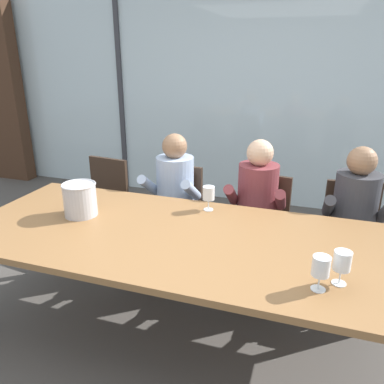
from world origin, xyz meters
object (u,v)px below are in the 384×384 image
Objects in this scene: wine_glass_by_left_taster at (342,262)px; person_maroon_top at (256,205)px; dining_table at (174,242)px; wine_glass_near_bucket at (209,194)px; chair_right_of_center at (351,230)px; ice_bucket_primary at (80,199)px; chair_center at (261,220)px; chair_near_curtain at (103,198)px; person_pale_blue_shirt at (172,195)px; wine_glass_center_pour at (321,268)px; person_charcoal_jacket at (354,217)px; chair_left_of_center at (176,207)px.

person_maroon_top is at bearing 117.85° from wine_glass_by_left_taster.
dining_table is 0.47m from wine_glass_near_bucket.
ice_bucket_primary is (-1.81, -0.94, 0.38)m from chair_right_of_center.
ice_bucket_primary is at bearing -132.57° from chair_center.
wine_glass_near_bucket is at bearing -111.18° from chair_center.
chair_near_curtain is 1.00× the size of chair_right_of_center.
wine_glass_by_left_taster is (1.29, -1.10, 0.21)m from person_pale_blue_shirt.
chair_right_of_center is 1.47m from person_pale_blue_shirt.
chair_near_curtain is 2.41m from wine_glass_center_pour.
ice_bucket_primary is at bearing -145.84° from person_maroon_top.
person_charcoal_jacket is at bearing 82.25° from wine_glass_by_left_taster.
ice_bucket_primary reaches higher than chair_near_curtain.
wine_glass_by_left_taster is at bearing -10.81° from ice_bucket_primary.
chair_right_of_center is 5.06× the size of wine_glass_center_pour.
person_charcoal_jacket is 1.10m from wine_glass_near_bucket.
chair_right_of_center is at bearing 79.24° from wine_glass_center_pour.
chair_left_of_center reaches higher than dining_table.
ice_bucket_primary reaches higher than chair_right_of_center.
person_pale_blue_shirt reaches higher than ice_bucket_primary.
chair_center is at bearing 4.44° from chair_left_of_center.
dining_table is at bearing -144.53° from chair_right_of_center.
wine_glass_near_bucket is at bearing -124.84° from person_maroon_top.
chair_left_of_center is 3.85× the size of ice_bucket_primary.
person_charcoal_jacket is 5.25× the size of ice_bucket_primary.
chair_right_of_center is (2.22, 0.00, 0.00)m from chair_near_curtain.
dining_table is 0.92m from person_maroon_top.
wine_glass_center_pour is (-0.25, -1.33, 0.38)m from chair_right_of_center.
person_charcoal_jacket is at bearing 22.75° from wine_glass_near_bucket.
person_charcoal_jacket is at bearing 3.09° from chair_near_curtain.
chair_near_curtain and chair_center have the same top height.
person_pale_blue_shirt reaches higher than wine_glass_near_bucket.
person_charcoal_jacket is (1.44, -0.00, 0.00)m from person_pale_blue_shirt.
wine_glass_by_left_taster is (0.95, -0.25, 0.18)m from dining_table.
chair_near_curtain is (-1.12, 1.00, -0.20)m from dining_table.
wine_glass_by_left_taster and wine_glass_center_pour have the same top height.
person_maroon_top reaches higher than chair_near_curtain.
dining_table is 15.39× the size of wine_glass_near_bucket.
chair_left_of_center is at bearing 100.48° from person_pale_blue_shirt.
wine_glass_by_left_taster is at bearing -64.11° from person_maroon_top.
chair_left_of_center is 1.85m from wine_glass_center_pour.
wine_glass_by_left_taster is at bearing -24.18° from chair_near_curtain.
person_charcoal_jacket reaches higher than chair_right_of_center.
wine_glass_by_left_taster is at bearing -36.49° from chair_left_of_center.
chair_near_curtain is at bearing 148.85° from wine_glass_by_left_taster.
chair_center is 0.73× the size of person_maroon_top.
chair_left_of_center is 1.48m from chair_right_of_center.
wine_glass_near_bucket is at bearing 24.35° from ice_bucket_primary.
ice_bucket_primary is (-1.10, -0.90, 0.38)m from chair_center.
chair_right_of_center is 0.77m from person_maroon_top.
dining_table is at bearing -102.74° from wine_glass_near_bucket.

